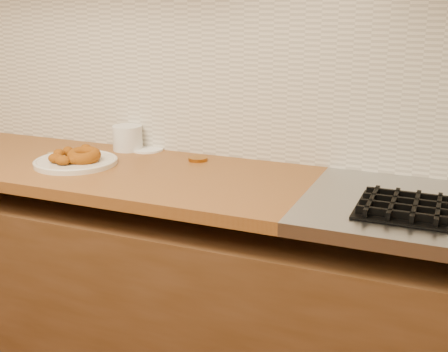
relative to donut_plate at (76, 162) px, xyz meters
The scene contains 11 objects.
wall_back 0.67m from the donut_plate, 43.46° to the left, with size 4.00×0.02×2.70m, color tan.
base_cabinet 0.64m from the donut_plate, ahead, with size 3.60×0.60×0.77m, color brown.
butcher_block 0.29m from the donut_plate, behind, with size 2.30×0.62×0.04m, color brown.
backsplash 0.57m from the donut_plate, 42.45° to the left, with size 3.60×0.02×0.60m, color silver.
donut_plate is the anchor object (origin of this frame).
ring_donut 0.05m from the donut_plate, ahead, with size 0.12×0.12×0.04m, color #89420C.
fried_dough_chunks 0.04m from the donut_plate, 141.38° to the right, with size 0.16×0.19×0.04m.
plastic_tub 0.27m from the donut_plate, 78.22° to the left, with size 0.12×0.12×0.10m, color silver.
tub_lid 0.32m from the donut_plate, 65.73° to the left, with size 0.13×0.13×0.01m, color white.
brass_jar_lid 0.45m from the donut_plate, 29.79° to the left, with size 0.07×0.07×0.01m, color #A1651D.
wooden_utensil 0.13m from the donut_plate, 130.94° to the left, with size 0.20×0.02×0.02m, color #95794A.
Camera 1 is at (0.91, 0.04, 1.44)m, focal length 45.00 mm.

